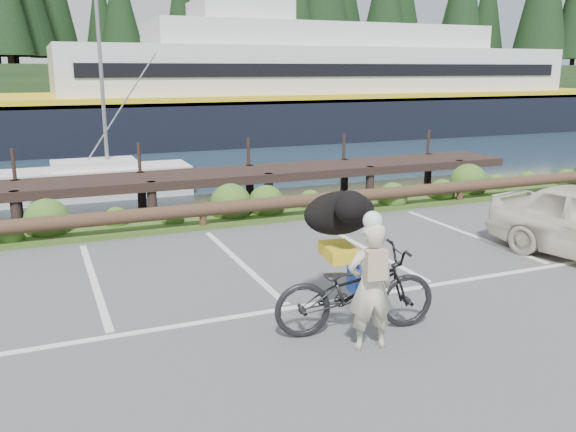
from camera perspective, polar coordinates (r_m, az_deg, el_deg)
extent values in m
plane|color=#4D4D4F|center=(9.57, -0.73, -7.79)|extent=(72.00, 72.00, 0.00)
plane|color=#1C2F44|center=(56.56, -19.41, 8.10)|extent=(160.00, 160.00, 0.00)
cube|color=#3D5B21|center=(14.39, -8.64, -0.39)|extent=(34.00, 1.60, 0.10)
imported|color=black|center=(8.31, 6.33, -6.93)|extent=(2.34, 1.12, 1.18)
imported|color=beige|center=(7.77, 7.71, -6.54)|extent=(0.66, 0.49, 1.67)
ellipsoid|color=black|center=(8.70, 4.86, 0.28)|extent=(0.69, 1.16, 0.63)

